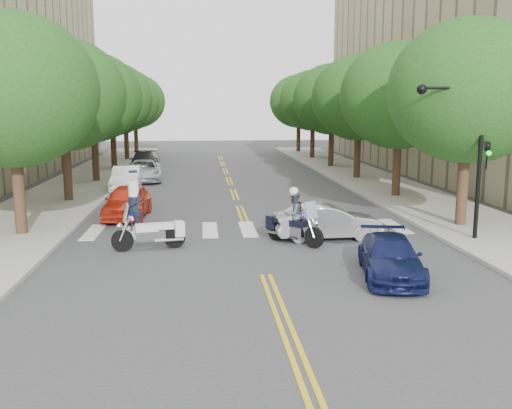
{
  "coord_description": "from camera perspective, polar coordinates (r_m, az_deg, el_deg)",
  "views": [
    {
      "loc": [
        -1.84,
        -16.25,
        4.93
      ],
      "look_at": [
        0.18,
        4.89,
        1.3
      ],
      "focal_mm": 40.0,
      "sensor_mm": 36.0,
      "label": 1
    }
  ],
  "objects": [
    {
      "name": "parked_car_d",
      "position": [
        45.16,
        -11.13,
        4.21
      ],
      "size": [
        2.45,
        5.32,
        1.51
      ],
      "primitive_type": "imported",
      "rotation": [
        0.0,
        0.0,
        0.07
      ],
      "color": "black",
      "rests_on": "ground"
    },
    {
      "name": "parked_car_b",
      "position": [
        34.77,
        -12.8,
        2.54
      ],
      "size": [
        1.71,
        4.53,
        1.48
      ],
      "primitive_type": "imported",
      "rotation": [
        0.0,
        0.0,
        0.03
      ],
      "color": "white",
      "rests_on": "ground"
    },
    {
      "name": "tree_l_4",
      "position": [
        54.69,
        -12.98,
        10.11
      ],
      "size": [
        6.4,
        6.4,
        8.45
      ],
      "color": "#382316",
      "rests_on": "ground"
    },
    {
      "name": "tree_r_3",
      "position": [
        47.46,
        7.62,
        10.37
      ],
      "size": [
        6.4,
        6.4,
        8.45
      ],
      "color": "#382316",
      "rests_on": "ground"
    },
    {
      "name": "tree_l_3",
      "position": [
        46.77,
        -14.25,
        10.18
      ],
      "size": [
        6.4,
        6.4,
        8.45
      ],
      "color": "#382316",
      "rests_on": "ground"
    },
    {
      "name": "tree_l_1",
      "position": [
        31.04,
        -18.73,
        10.35
      ],
      "size": [
        6.4,
        6.4,
        8.45
      ],
      "color": "#382316",
      "rests_on": "ground"
    },
    {
      "name": "tree_r_4",
      "position": [
        55.28,
        5.73,
        10.3
      ],
      "size": [
        6.4,
        6.4,
        8.45
      ],
      "color": "#382316",
      "rests_on": "ground"
    },
    {
      "name": "convertible",
      "position": [
        21.7,
        7.16,
        -1.72
      ],
      "size": [
        4.05,
        1.52,
        1.32
      ],
      "primitive_type": "imported",
      "rotation": [
        0.0,
        0.0,
        1.6
      ],
      "color": "#B4B5B7",
      "rests_on": "ground"
    },
    {
      "name": "tree_r_2",
      "position": [
        39.7,
        10.26,
        10.45
      ],
      "size": [
        6.4,
        6.4,
        8.45
      ],
      "color": "#382316",
      "rests_on": "ground"
    },
    {
      "name": "motorcycle_police",
      "position": [
        20.8,
        3.66,
        -1.41
      ],
      "size": [
        1.87,
        2.14,
        2.09
      ],
      "rotation": [
        0.0,
        0.0,
        3.84
      ],
      "color": "black",
      "rests_on": "ground"
    },
    {
      "name": "sidewalk_left",
      "position": [
        39.31,
        -16.67,
        2.2
      ],
      "size": [
        5.0,
        60.0,
        0.15
      ],
      "primitive_type": "cube",
      "color": "#9E9991",
      "rests_on": "ground"
    },
    {
      "name": "sedan_blue",
      "position": [
        17.23,
        13.3,
        -5.16
      ],
      "size": [
        2.36,
        4.3,
        1.18
      ],
      "primitive_type": "imported",
      "rotation": [
        0.0,
        0.0,
        -0.18
      ],
      "color": "#0F1542",
      "rests_on": "ground"
    },
    {
      "name": "tree_r_5",
      "position": [
        63.15,
        4.31,
        10.24
      ],
      "size": [
        6.4,
        6.4,
        8.45
      ],
      "color": "#382316",
      "rests_on": "ground"
    },
    {
      "name": "tree_l_2",
      "position": [
        38.88,
        -16.04,
        10.25
      ],
      "size": [
        6.4,
        6.4,
        8.45
      ],
      "color": "#382316",
      "rests_on": "ground"
    },
    {
      "name": "tree_r_0",
      "position": [
        24.67,
        20.46,
        10.55
      ],
      "size": [
        6.4,
        6.4,
        8.45
      ],
      "color": "#382316",
      "rests_on": "ground"
    },
    {
      "name": "tree_r_1",
      "position": [
        32.07,
        14.16,
        10.53
      ],
      "size": [
        6.4,
        6.4,
        8.45
      ],
      "color": "#382316",
      "rests_on": "ground"
    },
    {
      "name": "officer_standing",
      "position": [
        23.25,
        -12.09,
        -0.27
      ],
      "size": [
        0.86,
        0.77,
        1.98
      ],
      "primitive_type": "imported",
      "rotation": [
        0.0,
        0.0,
        -0.52
      ],
      "color": "black",
      "rests_on": "ground"
    },
    {
      "name": "tree_l_5",
      "position": [
        62.64,
        -12.03,
        10.07
      ],
      "size": [
        6.4,
        6.4,
        8.45
      ],
      "color": "#382316",
      "rests_on": "ground"
    },
    {
      "name": "sidewalk_right",
      "position": [
        40.19,
        10.98,
        2.59
      ],
      "size": [
        5.0,
        60.0,
        0.15
      ],
      "primitive_type": "cube",
      "color": "#9E9991",
      "rests_on": "ground"
    },
    {
      "name": "ground",
      "position": [
        17.08,
        0.97,
        -7.08
      ],
      "size": [
        140.0,
        140.0,
        0.0
      ],
      "primitive_type": "plane",
      "color": "#38383A",
      "rests_on": "ground"
    },
    {
      "name": "motorcycle_parked",
      "position": [
        20.31,
        -10.04,
        -2.82
      ],
      "size": [
        2.55,
        0.97,
        1.66
      ],
      "rotation": [
        0.0,
        0.0,
        1.79
      ],
      "color": "black",
      "rests_on": "ground"
    },
    {
      "name": "parked_car_c",
      "position": [
        39.16,
        -11.16,
        3.33
      ],
      "size": [
        2.77,
        5.29,
        1.42
      ],
      "primitive_type": "imported",
      "rotation": [
        0.0,
        0.0,
        0.08
      ],
      "color": "#ABADB3",
      "rests_on": "ground"
    },
    {
      "name": "parked_car_a",
      "position": [
        26.3,
        -12.73,
        0.3
      ],
      "size": [
        2.01,
        4.46,
        1.49
      ],
      "primitive_type": "imported",
      "rotation": [
        0.0,
        0.0,
        -0.06
      ],
      "color": "red",
      "rests_on": "ground"
    },
    {
      "name": "parked_car_e",
      "position": [
        50.62,
        -10.53,
        4.69
      ],
      "size": [
        1.74,
        3.9,
        1.3
      ],
      "primitive_type": "imported",
      "rotation": [
        0.0,
        0.0,
        0.05
      ],
      "color": "#97969B",
      "rests_on": "ground"
    },
    {
      "name": "tree_l_0",
      "position": [
        23.32,
        -23.23,
        10.47
      ],
      "size": [
        6.4,
        6.4,
        8.45
      ],
      "color": "#382316",
      "rests_on": "ground"
    },
    {
      "name": "traffic_signal_pole",
      "position": [
        21.97,
        20.46,
        5.94
      ],
      "size": [
        2.82,
        0.42,
        6.0
      ],
      "color": "black",
      "rests_on": "ground"
    }
  ]
}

